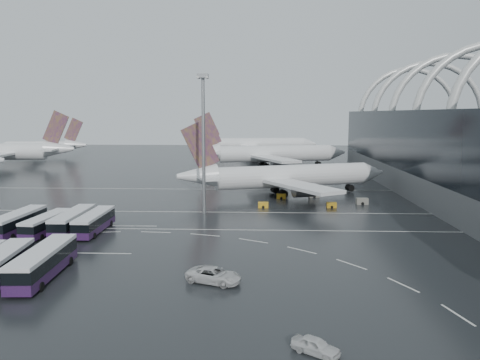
{
  "coord_description": "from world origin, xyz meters",
  "views": [
    {
      "loc": [
        7.64,
        -77.85,
        19.19
      ],
      "look_at": [
        4.06,
        7.87,
        7.0
      ],
      "focal_mm": 35.0,
      "sensor_mm": 36.0,
      "label": 1
    }
  ],
  "objects_px": {
    "van_curve_a": "(214,275)",
    "airliner_gate_c": "(254,145)",
    "bus_row_near_b": "(47,224)",
    "bus_row_near_c": "(73,221)",
    "floodlight_mast": "(203,127)",
    "gse_cart_belly_b": "(314,194)",
    "gse_cart_belly_c": "(263,205)",
    "airliner_main": "(283,177)",
    "bus_row_near_a": "(18,222)",
    "airliner_gate_b": "(267,154)",
    "gse_cart_belly_e": "(281,196)",
    "van_curve_b": "(316,346)",
    "jet_remote_far": "(43,147)",
    "gse_cart_belly_a": "(332,205)",
    "bus_row_near_d": "(94,222)",
    "jet_remote_mid": "(12,152)",
    "gse_cart_belly_d": "(362,201)",
    "bus_row_far_c": "(43,262)"
  },
  "relations": [
    {
      "from": "van_curve_a",
      "to": "airliner_gate_c",
      "type": "bearing_deg",
      "value": 19.17
    },
    {
      "from": "bus_row_near_b",
      "to": "bus_row_near_c",
      "type": "xyz_separation_m",
      "value": [
        3.84,
        1.32,
        0.19
      ]
    },
    {
      "from": "airliner_gate_c",
      "to": "floodlight_mast",
      "type": "distance_m",
      "value": 128.33
    },
    {
      "from": "gse_cart_belly_b",
      "to": "gse_cart_belly_c",
      "type": "bearing_deg",
      "value": -132.74
    },
    {
      "from": "airliner_main",
      "to": "bus_row_near_a",
      "type": "bearing_deg",
      "value": -159.68
    },
    {
      "from": "bus_row_near_a",
      "to": "gse_cart_belly_c",
      "type": "height_order",
      "value": "bus_row_near_a"
    },
    {
      "from": "airliner_gate_b",
      "to": "gse_cart_belly_e",
      "type": "xyz_separation_m",
      "value": [
        2.22,
        -61.22,
        -4.36
      ]
    },
    {
      "from": "bus_row_near_a",
      "to": "van_curve_b",
      "type": "height_order",
      "value": "bus_row_near_a"
    },
    {
      "from": "van_curve_a",
      "to": "gse_cart_belly_e",
      "type": "distance_m",
      "value": 54.83
    },
    {
      "from": "gse_cart_belly_e",
      "to": "gse_cart_belly_c",
      "type": "bearing_deg",
      "value": -111.83
    },
    {
      "from": "airliner_gate_c",
      "to": "airliner_main",
      "type": "bearing_deg",
      "value": -93.09
    },
    {
      "from": "jet_remote_far",
      "to": "gse_cart_belly_a",
      "type": "distance_m",
      "value": 154.71
    },
    {
      "from": "airliner_gate_c",
      "to": "bus_row_near_c",
      "type": "relative_size",
      "value": 4.15
    },
    {
      "from": "gse_cart_belly_c",
      "to": "van_curve_b",
      "type": "bearing_deg",
      "value": -86.34
    },
    {
      "from": "gse_cart_belly_e",
      "to": "airliner_gate_b",
      "type": "bearing_deg",
      "value": 92.07
    },
    {
      "from": "gse_cart_belly_e",
      "to": "airliner_gate_c",
      "type": "bearing_deg",
      "value": 93.81
    },
    {
      "from": "gse_cart_belly_c",
      "to": "airliner_main",
      "type": "bearing_deg",
      "value": 72.29
    },
    {
      "from": "bus_row_near_c",
      "to": "gse_cart_belly_a",
      "type": "bearing_deg",
      "value": -64.98
    },
    {
      "from": "jet_remote_far",
      "to": "bus_row_near_d",
      "type": "height_order",
      "value": "jet_remote_far"
    },
    {
      "from": "gse_cart_belly_a",
      "to": "gse_cart_belly_e",
      "type": "xyz_separation_m",
      "value": [
        -9.92,
        9.73,
        0.03
      ]
    },
    {
      "from": "van_curve_a",
      "to": "gse_cart_belly_e",
      "type": "height_order",
      "value": "van_curve_a"
    },
    {
      "from": "airliner_gate_b",
      "to": "gse_cart_belly_a",
      "type": "bearing_deg",
      "value": -93.45
    },
    {
      "from": "jet_remote_mid",
      "to": "bus_row_near_d",
      "type": "relative_size",
      "value": 3.66
    },
    {
      "from": "jet_remote_mid",
      "to": "bus_row_near_b",
      "type": "distance_m",
      "value": 111.33
    },
    {
      "from": "bus_row_near_b",
      "to": "gse_cart_belly_a",
      "type": "xyz_separation_m",
      "value": [
        49.21,
        23.11,
        -1.1
      ]
    },
    {
      "from": "van_curve_a",
      "to": "jet_remote_far",
      "type": "bearing_deg",
      "value": 51.06
    },
    {
      "from": "jet_remote_mid",
      "to": "gse_cart_belly_e",
      "type": "height_order",
      "value": "jet_remote_mid"
    },
    {
      "from": "gse_cart_belly_a",
      "to": "jet_remote_far",
      "type": "bearing_deg",
      "value": 135.87
    },
    {
      "from": "airliner_main",
      "to": "airliner_gate_c",
      "type": "bearing_deg",
      "value": 74.86
    },
    {
      "from": "bus_row_near_c",
      "to": "jet_remote_mid",
      "type": "bearing_deg",
      "value": 32.01
    },
    {
      "from": "airliner_main",
      "to": "van_curve_b",
      "type": "distance_m",
      "value": 73.97
    },
    {
      "from": "gse_cart_belly_c",
      "to": "gse_cart_belly_e",
      "type": "relative_size",
      "value": 1.01
    },
    {
      "from": "bus_row_near_d",
      "to": "van_curve_b",
      "type": "xyz_separation_m",
      "value": [
        31.5,
        -37.89,
        -1.05
      ]
    },
    {
      "from": "airliner_gate_c",
      "to": "gse_cart_belly_d",
      "type": "xyz_separation_m",
      "value": [
        24.33,
        -116.88,
        -4.34
      ]
    },
    {
      "from": "airliner_gate_c",
      "to": "gse_cart_belly_e",
      "type": "relative_size",
      "value": 27.13
    },
    {
      "from": "bus_row_near_c",
      "to": "gse_cart_belly_a",
      "type": "height_order",
      "value": "bus_row_near_c"
    },
    {
      "from": "jet_remote_mid",
      "to": "jet_remote_far",
      "type": "relative_size",
      "value": 1.17
    },
    {
      "from": "gse_cart_belly_b",
      "to": "gse_cart_belly_c",
      "type": "distance_m",
      "value": 17.53
    },
    {
      "from": "jet_remote_far",
      "to": "van_curve_a",
      "type": "relative_size",
      "value": 6.29
    },
    {
      "from": "jet_remote_mid",
      "to": "floodlight_mast",
      "type": "height_order",
      "value": "floodlight_mast"
    },
    {
      "from": "bus_row_near_d",
      "to": "gse_cart_belly_d",
      "type": "distance_m",
      "value": 55.19
    },
    {
      "from": "jet_remote_far",
      "to": "van_curve_b",
      "type": "distance_m",
      "value": 195.47
    },
    {
      "from": "bus_row_near_a",
      "to": "van_curve_a",
      "type": "bearing_deg",
      "value": -119.64
    },
    {
      "from": "jet_remote_far",
      "to": "gse_cart_belly_a",
      "type": "height_order",
      "value": "jet_remote_far"
    },
    {
      "from": "gse_cart_belly_b",
      "to": "gse_cart_belly_e",
      "type": "height_order",
      "value": "gse_cart_belly_b"
    },
    {
      "from": "airliner_main",
      "to": "gse_cart_belly_e",
      "type": "xyz_separation_m",
      "value": [
        -0.53,
        -4.33,
        -3.87
      ]
    },
    {
      "from": "airliner_gate_b",
      "to": "bus_row_near_b",
      "type": "distance_m",
      "value": 101.16
    },
    {
      "from": "airliner_gate_b",
      "to": "bus_row_far_c",
      "type": "relative_size",
      "value": 3.97
    },
    {
      "from": "bus_row_near_c",
      "to": "airliner_gate_b",
      "type": "bearing_deg",
      "value": -20.35
    },
    {
      "from": "airliner_gate_c",
      "to": "gse_cart_belly_a",
      "type": "distance_m",
      "value": 121.96
    }
  ]
}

